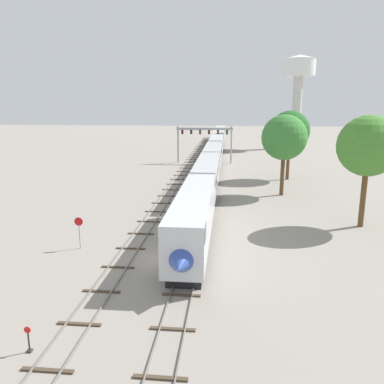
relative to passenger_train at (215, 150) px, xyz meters
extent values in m
plane|color=gray|center=(-2.00, -54.80, -2.61)|extent=(400.00, 400.00, 0.00)
cube|color=slate|center=(-0.72, 5.20, -2.53)|extent=(0.07, 200.00, 0.16)
cube|color=slate|center=(0.72, 5.20, -2.53)|extent=(0.07, 200.00, 0.16)
cube|color=#473828|center=(0.00, -68.80, -2.56)|extent=(2.60, 0.24, 0.10)
cube|color=#473828|center=(0.00, -64.80, -2.56)|extent=(2.60, 0.24, 0.10)
cube|color=#473828|center=(0.00, -60.80, -2.56)|extent=(2.60, 0.24, 0.10)
cube|color=#473828|center=(0.00, -56.80, -2.56)|extent=(2.60, 0.24, 0.10)
cube|color=#473828|center=(0.00, -52.80, -2.56)|extent=(2.60, 0.24, 0.10)
cube|color=#473828|center=(0.00, -48.80, -2.56)|extent=(2.60, 0.24, 0.10)
cube|color=#473828|center=(0.00, -44.80, -2.56)|extent=(2.60, 0.24, 0.10)
cube|color=#473828|center=(0.00, -40.80, -2.56)|extent=(2.60, 0.24, 0.10)
cube|color=#473828|center=(0.00, -36.80, -2.56)|extent=(2.60, 0.24, 0.10)
cube|color=#473828|center=(0.00, -32.80, -2.56)|extent=(2.60, 0.24, 0.10)
cube|color=#473828|center=(0.00, -28.80, -2.56)|extent=(2.60, 0.24, 0.10)
cube|color=#473828|center=(0.00, -24.80, -2.56)|extent=(2.60, 0.24, 0.10)
cube|color=#473828|center=(0.00, -20.80, -2.56)|extent=(2.60, 0.24, 0.10)
cube|color=#473828|center=(0.00, -16.80, -2.56)|extent=(2.60, 0.24, 0.10)
cube|color=#473828|center=(0.00, -12.80, -2.56)|extent=(2.60, 0.24, 0.10)
cube|color=#473828|center=(0.00, -8.80, -2.56)|extent=(2.60, 0.24, 0.10)
cube|color=#473828|center=(0.00, -4.80, -2.56)|extent=(2.60, 0.24, 0.10)
cube|color=#473828|center=(0.00, -0.80, -2.56)|extent=(2.60, 0.24, 0.10)
cube|color=#473828|center=(0.00, 3.20, -2.56)|extent=(2.60, 0.24, 0.10)
cube|color=#473828|center=(0.00, 7.20, -2.56)|extent=(2.60, 0.24, 0.10)
cube|color=#473828|center=(0.00, 11.20, -2.56)|extent=(2.60, 0.24, 0.10)
cube|color=#473828|center=(0.00, 15.20, -2.56)|extent=(2.60, 0.24, 0.10)
cube|color=#473828|center=(0.00, 19.20, -2.56)|extent=(2.60, 0.24, 0.10)
cube|color=#473828|center=(0.00, 23.20, -2.56)|extent=(2.60, 0.24, 0.10)
cube|color=#473828|center=(0.00, 27.20, -2.56)|extent=(2.60, 0.24, 0.10)
cube|color=#473828|center=(0.00, 31.20, -2.56)|extent=(2.60, 0.24, 0.10)
cube|color=#473828|center=(0.00, 35.20, -2.56)|extent=(2.60, 0.24, 0.10)
cube|color=#473828|center=(0.00, 39.20, -2.56)|extent=(2.60, 0.24, 0.10)
cube|color=#473828|center=(0.00, 43.20, -2.56)|extent=(2.60, 0.24, 0.10)
cube|color=#473828|center=(0.00, 47.20, -2.56)|extent=(2.60, 0.24, 0.10)
cube|color=#473828|center=(0.00, 51.20, -2.56)|extent=(2.60, 0.24, 0.10)
cube|color=#473828|center=(0.00, 55.20, -2.56)|extent=(2.60, 0.24, 0.10)
cube|color=#473828|center=(0.00, 59.20, -2.56)|extent=(2.60, 0.24, 0.10)
cube|color=#473828|center=(0.00, 63.20, -2.56)|extent=(2.60, 0.24, 0.10)
cube|color=#473828|center=(0.00, 67.20, -2.56)|extent=(2.60, 0.24, 0.10)
cube|color=#473828|center=(0.00, 71.20, -2.56)|extent=(2.60, 0.24, 0.10)
cube|color=#473828|center=(0.00, 75.20, -2.56)|extent=(2.60, 0.24, 0.10)
cube|color=#473828|center=(0.00, 79.20, -2.56)|extent=(2.60, 0.24, 0.10)
cube|color=#473828|center=(0.00, 83.20, -2.56)|extent=(2.60, 0.24, 0.10)
cube|color=#473828|center=(0.00, 87.20, -2.56)|extent=(2.60, 0.24, 0.10)
cube|color=#473828|center=(0.00, 91.20, -2.56)|extent=(2.60, 0.24, 0.10)
cube|color=#473828|center=(0.00, 95.20, -2.56)|extent=(2.60, 0.24, 0.10)
cube|color=#473828|center=(0.00, 99.20, -2.56)|extent=(2.60, 0.24, 0.10)
cube|color=#473828|center=(0.00, 103.20, -2.56)|extent=(2.60, 0.24, 0.10)
cube|color=slate|center=(-6.22, -14.80, -2.53)|extent=(0.07, 160.00, 0.16)
cube|color=slate|center=(-4.78, -14.80, -2.53)|extent=(0.07, 160.00, 0.16)
cube|color=#473828|center=(-5.50, -68.80, -2.56)|extent=(2.60, 0.24, 0.10)
cube|color=#473828|center=(-5.50, -64.80, -2.56)|extent=(2.60, 0.24, 0.10)
cube|color=#473828|center=(-5.50, -60.80, -2.56)|extent=(2.60, 0.24, 0.10)
cube|color=#473828|center=(-5.50, -56.80, -2.56)|extent=(2.60, 0.24, 0.10)
cube|color=#473828|center=(-5.50, -52.80, -2.56)|extent=(2.60, 0.24, 0.10)
cube|color=#473828|center=(-5.50, -48.80, -2.56)|extent=(2.60, 0.24, 0.10)
cube|color=#473828|center=(-5.50, -44.80, -2.56)|extent=(2.60, 0.24, 0.10)
cube|color=#473828|center=(-5.50, -40.80, -2.56)|extent=(2.60, 0.24, 0.10)
cube|color=#473828|center=(-5.50, -36.80, -2.56)|extent=(2.60, 0.24, 0.10)
cube|color=#473828|center=(-5.50, -32.80, -2.56)|extent=(2.60, 0.24, 0.10)
cube|color=#473828|center=(-5.50, -28.80, -2.56)|extent=(2.60, 0.24, 0.10)
cube|color=#473828|center=(-5.50, -24.80, -2.56)|extent=(2.60, 0.24, 0.10)
cube|color=#473828|center=(-5.50, -20.80, -2.56)|extent=(2.60, 0.24, 0.10)
cube|color=#473828|center=(-5.50, -16.80, -2.56)|extent=(2.60, 0.24, 0.10)
cube|color=#473828|center=(-5.50, -12.80, -2.56)|extent=(2.60, 0.24, 0.10)
cube|color=#473828|center=(-5.50, -8.80, -2.56)|extent=(2.60, 0.24, 0.10)
cube|color=#473828|center=(-5.50, -4.80, -2.56)|extent=(2.60, 0.24, 0.10)
cube|color=#473828|center=(-5.50, -0.80, -2.56)|extent=(2.60, 0.24, 0.10)
cube|color=#473828|center=(-5.50, 3.20, -2.56)|extent=(2.60, 0.24, 0.10)
cube|color=#473828|center=(-5.50, 7.20, -2.56)|extent=(2.60, 0.24, 0.10)
cube|color=#473828|center=(-5.50, 11.20, -2.56)|extent=(2.60, 0.24, 0.10)
cube|color=#473828|center=(-5.50, 15.20, -2.56)|extent=(2.60, 0.24, 0.10)
cube|color=#473828|center=(-5.50, 19.20, -2.56)|extent=(2.60, 0.24, 0.10)
cube|color=#473828|center=(-5.50, 23.20, -2.56)|extent=(2.60, 0.24, 0.10)
cube|color=#473828|center=(-5.50, 27.20, -2.56)|extent=(2.60, 0.24, 0.10)
cube|color=#473828|center=(-5.50, 31.20, -2.56)|extent=(2.60, 0.24, 0.10)
cube|color=#473828|center=(-5.50, 35.20, -2.56)|extent=(2.60, 0.24, 0.10)
cube|color=#473828|center=(-5.50, 39.20, -2.56)|extent=(2.60, 0.24, 0.10)
cube|color=#473828|center=(-5.50, 43.20, -2.56)|extent=(2.60, 0.24, 0.10)
cube|color=#473828|center=(-5.50, 47.20, -2.56)|extent=(2.60, 0.24, 0.10)
cube|color=#473828|center=(-5.50, 51.20, -2.56)|extent=(2.60, 0.24, 0.10)
cube|color=#473828|center=(-5.50, 55.20, -2.56)|extent=(2.60, 0.24, 0.10)
cube|color=#473828|center=(-5.50, 59.20, -2.56)|extent=(2.60, 0.24, 0.10)
cube|color=#473828|center=(-5.50, 63.20, -2.56)|extent=(2.60, 0.24, 0.10)
cube|color=silver|center=(0.00, -51.15, 0.29)|extent=(3.00, 19.29, 3.80)
cone|color=#2D479E|center=(0.00, -61.00, -0.11)|extent=(2.88, 2.60, 2.88)
cube|color=black|center=(0.00, -59.60, 1.43)|extent=(3.04, 1.80, 1.10)
cube|color=black|center=(0.00, -51.15, -2.11)|extent=(2.52, 17.36, 1.00)
cube|color=#B7BABF|center=(0.00, -30.86, 0.29)|extent=(3.00, 19.29, 3.80)
cube|color=black|center=(0.00, -30.86, 0.69)|extent=(3.04, 17.75, 0.90)
cube|color=black|center=(0.00, -30.86, -2.11)|extent=(2.52, 17.36, 1.00)
cube|color=#B7BABF|center=(0.00, -10.58, 0.29)|extent=(3.00, 19.29, 3.80)
cube|color=black|center=(0.00, -10.58, 0.69)|extent=(3.04, 17.75, 0.90)
cube|color=black|center=(0.00, -10.58, -2.11)|extent=(2.52, 17.36, 1.00)
cube|color=#B7BABF|center=(0.00, 9.71, 0.29)|extent=(3.00, 19.29, 3.80)
cube|color=black|center=(0.00, 9.71, 0.69)|extent=(3.04, 17.75, 0.90)
cube|color=black|center=(0.00, 9.71, -2.11)|extent=(2.52, 17.36, 1.00)
cube|color=#B7BABF|center=(0.00, 30.00, 0.29)|extent=(3.00, 19.29, 3.80)
cube|color=black|center=(0.00, 30.00, 0.69)|extent=(3.04, 17.75, 0.90)
cube|color=black|center=(0.00, 30.00, -2.11)|extent=(2.52, 17.36, 1.00)
cube|color=#B7BABF|center=(0.00, 50.29, 0.29)|extent=(3.00, 19.29, 3.80)
cube|color=black|center=(0.00, 50.29, 0.69)|extent=(3.04, 17.75, 0.90)
cube|color=black|center=(0.00, 50.29, -2.11)|extent=(2.52, 17.36, 1.00)
cylinder|color=#999BA0|center=(-8.00, -1.40, 1.38)|extent=(0.36, 0.36, 7.98)
cylinder|color=#999BA0|center=(3.50, -1.40, 1.38)|extent=(0.36, 0.36, 7.98)
cube|color=#999BA0|center=(-2.25, -1.40, 4.77)|extent=(12.10, 0.36, 0.50)
cube|color=black|center=(-7.04, -1.35, 4.07)|extent=(0.44, 0.32, 0.90)
sphere|color=red|center=(-7.04, -1.54, 4.07)|extent=(0.28, 0.28, 0.28)
cube|color=black|center=(-5.12, -1.35, 4.07)|extent=(0.44, 0.32, 0.90)
sphere|color=green|center=(-5.12, -1.54, 4.07)|extent=(0.28, 0.28, 0.28)
cube|color=black|center=(-3.21, -1.35, 4.07)|extent=(0.44, 0.32, 0.90)
sphere|color=yellow|center=(-3.21, -1.54, 4.07)|extent=(0.28, 0.28, 0.28)
cube|color=black|center=(-1.29, -1.35, 4.07)|extent=(0.44, 0.32, 0.90)
sphere|color=red|center=(-1.29, -1.54, 4.07)|extent=(0.28, 0.28, 0.28)
cube|color=black|center=(0.62, -1.35, 4.07)|extent=(0.44, 0.32, 0.90)
sphere|color=yellow|center=(0.62, -1.54, 4.07)|extent=(0.28, 0.28, 0.28)
cube|color=black|center=(2.54, -1.35, 4.07)|extent=(0.44, 0.32, 0.90)
sphere|color=green|center=(2.54, -1.54, 4.07)|extent=(0.28, 0.28, 0.28)
cylinder|color=beige|center=(22.09, 30.27, 7.49)|extent=(2.60, 2.60, 20.20)
cylinder|color=white|center=(22.09, 30.27, 19.87)|extent=(8.95, 8.95, 4.56)
cone|color=white|center=(22.09, 30.27, 22.75)|extent=(9.13, 9.13, 1.20)
cylinder|color=black|center=(-7.10, -67.45, -2.06)|extent=(0.08, 0.08, 1.10)
cylinder|color=red|center=(-7.10, -67.47, -1.33)|extent=(0.36, 0.03, 0.36)
cube|color=#333333|center=(-7.10, -67.45, -2.55)|extent=(0.24, 0.24, 0.12)
cylinder|color=gray|center=(-10.00, -53.06, -1.51)|extent=(0.08, 0.08, 2.20)
cylinder|color=red|center=(-10.00, -53.08, -0.11)|extent=(0.76, 0.03, 0.76)
cylinder|color=brown|center=(13.01, -18.58, 0.36)|extent=(0.56, 0.56, 5.94)
sphere|color=#235B23|center=(13.01, -18.58, 5.63)|extent=(6.57, 6.57, 6.57)
cylinder|color=brown|center=(10.50, -30.49, 0.35)|extent=(0.56, 0.56, 5.93)
sphere|color=#387A33|center=(10.50, -30.49, 5.49)|extent=(6.22, 6.22, 6.22)
cylinder|color=brown|center=(16.89, -44.15, 0.54)|extent=(0.56, 0.56, 6.29)
sphere|color=#427F2D|center=(16.89, -44.15, 5.83)|extent=(6.15, 6.15, 6.15)
camera|label=1|loc=(2.94, -84.08, 9.92)|focal=35.86mm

